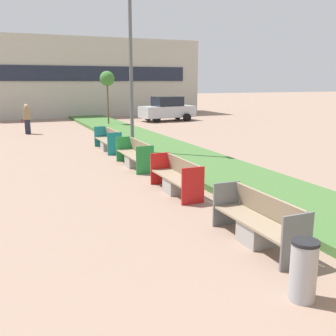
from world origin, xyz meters
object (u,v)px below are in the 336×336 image
at_px(bench_teal_frame, 108,142).
at_px(sapling_tree_far, 107,79).
at_px(street_lamp_post, 131,47).
at_px(bench_green_frame, 135,156).
at_px(pedestrian_walking, 27,119).
at_px(bench_red_frame, 176,180).
at_px(parked_car_distant, 167,109).
at_px(litter_bin, 303,270).
at_px(bench_grey_frame, 258,225).

distance_m(bench_teal_frame, sapling_tree_far, 9.95).
bearing_deg(street_lamp_post, sapling_tree_far, 80.61).
height_order(bench_green_frame, street_lamp_post, street_lamp_post).
relative_size(street_lamp_post, pedestrian_walking, 4.54).
height_order(bench_red_frame, sapling_tree_far, sapling_tree_far).
bearing_deg(bench_red_frame, sapling_tree_far, 81.78).
height_order(street_lamp_post, parked_car_distant, street_lamp_post).
xyz_separation_m(bench_teal_frame, litter_bin, (-0.59, -13.03, 0.07)).
distance_m(litter_bin, parked_car_distant, 25.52).
distance_m(litter_bin, sapling_tree_far, 22.65).
height_order(bench_teal_frame, sapling_tree_far, sapling_tree_far).
height_order(litter_bin, pedestrian_walking, pedestrian_walking).
relative_size(bench_red_frame, street_lamp_post, 0.28).
xyz_separation_m(bench_red_frame, bench_teal_frame, (0.00, 7.40, 0.01)).
bearing_deg(litter_bin, pedestrian_walking, 96.59).
relative_size(bench_red_frame, bench_teal_frame, 0.90).
bearing_deg(bench_grey_frame, litter_bin, -107.50).
bearing_deg(bench_grey_frame, street_lamp_post, 86.35).
bearing_deg(bench_teal_frame, bench_green_frame, -90.01).
bearing_deg(parked_car_distant, street_lamp_post, -125.16).
xyz_separation_m(bench_grey_frame, pedestrian_walking, (-2.93, 18.39, 0.51)).
relative_size(bench_grey_frame, pedestrian_walking, 1.29).
bearing_deg(bench_green_frame, street_lamp_post, 74.25).
bearing_deg(parked_car_distant, bench_grey_frame, -115.30).
xyz_separation_m(bench_grey_frame, bench_red_frame, (-0.00, 3.76, -0.00)).
bearing_deg(pedestrian_walking, parked_car_distant, 20.52).
distance_m(bench_red_frame, bench_green_frame, 3.65).
bearing_deg(bench_green_frame, litter_bin, -93.66).
xyz_separation_m(bench_grey_frame, bench_teal_frame, (0.00, 11.16, 0.01)).
relative_size(bench_green_frame, bench_teal_frame, 0.98).
xyz_separation_m(bench_red_frame, street_lamp_post, (0.61, 5.80, 3.94)).
xyz_separation_m(bench_grey_frame, litter_bin, (-0.59, -1.88, 0.07)).
height_order(bench_red_frame, bench_green_frame, same).
distance_m(bench_red_frame, bench_teal_frame, 7.40).
bearing_deg(bench_red_frame, pedestrian_walking, 101.33).
xyz_separation_m(litter_bin, pedestrian_walking, (-2.34, 20.26, 0.44)).
bearing_deg(street_lamp_post, bench_grey_frame, -93.65).
xyz_separation_m(bench_grey_frame, parked_car_distant, (7.54, 22.31, 0.54)).
height_order(litter_bin, sapling_tree_far, sapling_tree_far).
relative_size(bench_grey_frame, bench_red_frame, 1.01).
distance_m(bench_green_frame, litter_bin, 9.30).
distance_m(bench_red_frame, sapling_tree_far, 17.06).
xyz_separation_m(bench_red_frame, sapling_tree_far, (2.41, 16.66, 2.76)).
bearing_deg(litter_bin, street_lamp_post, 84.00).
bearing_deg(litter_bin, bench_green_frame, 86.34).
bearing_deg(litter_bin, parked_car_distant, 71.41).
bearing_deg(bench_red_frame, parked_car_distant, 67.88).
height_order(bench_grey_frame, bench_red_frame, same).
bearing_deg(pedestrian_walking, street_lamp_post, -68.14).
bearing_deg(sapling_tree_far, bench_teal_frame, -104.55).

